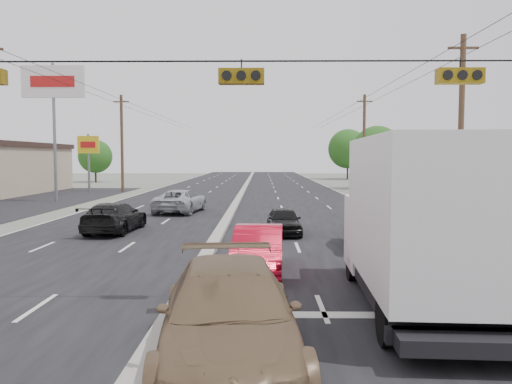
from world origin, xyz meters
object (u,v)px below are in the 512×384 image
at_px(oncoming_near, 115,217).
at_px(oncoming_far, 181,201).
at_px(utility_pole_right_c, 364,143).
at_px(tree_left_far, 95,156).
at_px(utility_pole_left_c, 122,143).
at_px(queue_car_d, 447,243).
at_px(tree_right_mid, 377,151).
at_px(box_truck, 422,223).
at_px(pole_sign_billboard, 53,90).
at_px(pole_sign_far, 88,149).
at_px(queue_car_e, 369,221).
at_px(tree_right_far, 348,149).
at_px(queue_car_b, 364,231).
at_px(tan_sedan, 229,316).
at_px(queue_car_a, 284,221).
at_px(red_sedan, 258,250).
at_px(utility_pole_right_b, 461,129).

relative_size(oncoming_near, oncoming_far, 0.92).
xyz_separation_m(utility_pole_right_c, tree_left_far, (-34.50, 20.00, -1.39)).
distance_m(utility_pole_left_c, queue_car_d, 40.94).
bearing_deg(oncoming_far, tree_right_mid, -119.28).
distance_m(tree_left_far, oncoming_near, 50.94).
xyz_separation_m(tree_right_mid, box_truck, (-9.29, -45.02, -2.26)).
height_order(tree_left_far, box_truck, tree_left_far).
bearing_deg(pole_sign_billboard, queue_car_d, -45.53).
distance_m(pole_sign_far, queue_car_e, 36.67).
xyz_separation_m(utility_pole_left_c, pole_sign_billboard, (-2.00, -12.00, 3.76)).
bearing_deg(tree_right_far, pole_sign_far, -136.85).
height_order(utility_pole_left_c, queue_car_e, utility_pole_left_c).
bearing_deg(queue_car_b, utility_pole_right_c, 85.49).
bearing_deg(pole_sign_far, oncoming_far, -56.83).
bearing_deg(queue_car_d, tree_right_mid, 87.47).
relative_size(tree_right_mid, tan_sedan, 1.23).
distance_m(utility_pole_right_c, queue_car_b, 32.98).
bearing_deg(utility_pole_right_c, oncoming_near, -122.16).
bearing_deg(pole_sign_far, utility_pole_right_c, 0.00).
xyz_separation_m(tan_sedan, queue_car_d, (6.76, 8.04, -0.09)).
bearing_deg(utility_pole_right_c, tree_right_far, 83.35).
xyz_separation_m(utility_pole_right_c, box_truck, (-6.79, -40.02, -3.03)).
bearing_deg(oncoming_near, queue_car_b, 163.02).
distance_m(queue_car_a, queue_car_b, 4.64).
relative_size(tree_right_far, oncoming_near, 1.65).
xyz_separation_m(pole_sign_far, tan_sedan, (17.40, -43.12, -3.56)).
xyz_separation_m(tree_left_far, queue_car_a, (25.00, -48.51, -3.09)).
bearing_deg(tree_right_mid, tan_sedan, -105.78).
distance_m(queue_car_b, oncoming_far, 15.69).
bearing_deg(tree_right_mid, queue_car_b, -103.62).
bearing_deg(pole_sign_far, queue_car_a, -56.32).
distance_m(pole_sign_far, oncoming_near, 30.24).
xyz_separation_m(red_sedan, queue_car_b, (4.17, 4.17, -0.03)).
bearing_deg(oncoming_near, tree_right_far, -106.84).
height_order(utility_pole_right_b, red_sedan, utility_pole_right_b).
bearing_deg(tan_sedan, queue_car_e, 64.40).
relative_size(tree_left_far, queue_car_a, 1.66).
bearing_deg(pole_sign_billboard, utility_pole_left_c, 80.54).
xyz_separation_m(tree_left_far, tree_right_far, (38.00, 10.00, 1.24)).
distance_m(pole_sign_far, queue_car_a, 34.47).
relative_size(utility_pole_right_c, queue_car_a, 2.72).
distance_m(tree_right_far, queue_car_d, 65.68).
bearing_deg(queue_car_b, queue_car_e, 82.26).
distance_m(pole_sign_billboard, oncoming_near, 20.24).
xyz_separation_m(tan_sedan, oncoming_far, (-4.70, 23.70, -0.10)).
distance_m(tan_sedan, oncoming_near, 16.49).
distance_m(box_truck, oncoming_far, 22.53).
height_order(utility_pole_right_b, queue_car_e, utility_pole_right_b).
distance_m(queue_car_d, oncoming_near, 15.03).
relative_size(tree_right_mid, tree_right_far, 0.88).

